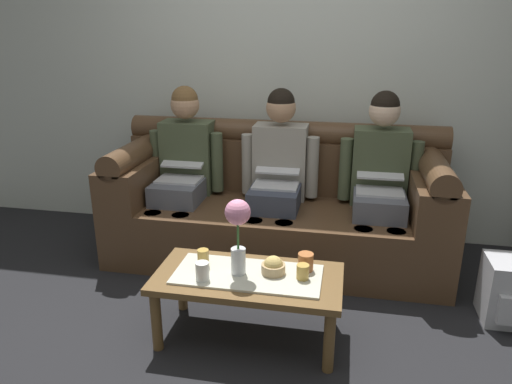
{
  "coord_description": "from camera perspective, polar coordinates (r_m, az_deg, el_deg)",
  "views": [
    {
      "loc": [
        0.48,
        -2.06,
        1.62
      ],
      "look_at": [
        -0.08,
        0.76,
        0.62
      ],
      "focal_mm": 33.57,
      "sensor_mm": 36.0,
      "label": 1
    }
  ],
  "objects": [
    {
      "name": "coffee_table",
      "position": [
        2.59,
        -0.98,
        -10.83
      ],
      "size": [
        0.99,
        0.49,
        0.39
      ],
      "color": "brown",
      "rests_on": "ground_plane"
    },
    {
      "name": "couch",
      "position": [
        3.5,
        2.58,
        -1.9
      ],
      "size": [
        2.36,
        0.88,
        0.96
      ],
      "color": "#513823",
      "rests_on": "ground_plane"
    },
    {
      "name": "back_wall_patterned",
      "position": [
        3.8,
        4.09,
        16.46
      ],
      "size": [
        6.0,
        0.12,
        2.9
      ],
      "primitive_type": "cube",
      "color": "silver",
      "rests_on": "ground_plane"
    },
    {
      "name": "cup_far_left",
      "position": [
        2.5,
        -6.41,
        -9.35
      ],
      "size": [
        0.07,
        0.07,
        0.1
      ],
      "primitive_type": "cylinder",
      "color": "white",
      "rests_on": "coffee_table"
    },
    {
      "name": "backpack_right",
      "position": [
        3.16,
        28.12,
        -10.43
      ],
      "size": [
        0.3,
        0.32,
        0.38
      ],
      "color": "#B7B7BC",
      "rests_on": "ground_plane"
    },
    {
      "name": "person_middle",
      "position": [
        3.4,
        2.64,
        2.64
      ],
      "size": [
        0.56,
        0.67,
        1.22
      ],
      "color": "#383D4C",
      "rests_on": "ground_plane"
    },
    {
      "name": "ground_plane",
      "position": [
        2.67,
        -1.55,
        -18.36
      ],
      "size": [
        14.0,
        14.0,
        0.0
      ],
      "primitive_type": "plane",
      "color": "black"
    },
    {
      "name": "cup_far_center",
      "position": [
        2.62,
        -6.31,
        -7.84
      ],
      "size": [
        0.06,
        0.06,
        0.1
      ],
      "primitive_type": "cylinder",
      "color": "gold",
      "rests_on": "coffee_table"
    },
    {
      "name": "cup_near_left",
      "position": [
        2.58,
        5.94,
        -8.29
      ],
      "size": [
        0.08,
        0.08,
        0.1
      ],
      "primitive_type": "cylinder",
      "color": "#B26633",
      "rests_on": "coffee_table"
    },
    {
      "name": "person_right",
      "position": [
        3.38,
        14.56,
        1.9
      ],
      "size": [
        0.56,
        0.67,
        1.22
      ],
      "color": "#595B66",
      "rests_on": "ground_plane"
    },
    {
      "name": "cup_near_right",
      "position": [
        2.5,
        5.59,
        -9.44
      ],
      "size": [
        0.07,
        0.07,
        0.08
      ],
      "primitive_type": "cylinder",
      "color": "gold",
      "rests_on": "coffee_table"
    },
    {
      "name": "snack_bowl",
      "position": [
        2.55,
        2.08,
        -8.89
      ],
      "size": [
        0.13,
        0.13,
        0.1
      ],
      "color": "tan",
      "rests_on": "coffee_table"
    },
    {
      "name": "flower_vase",
      "position": [
        2.44,
        -2.17,
        -4.05
      ],
      "size": [
        0.13,
        0.13,
        0.41
      ],
      "color": "silver",
      "rests_on": "coffee_table"
    },
    {
      "name": "person_left",
      "position": [
        3.57,
        -8.64,
        3.23
      ],
      "size": [
        0.56,
        0.67,
        1.22
      ],
      "color": "#595B66",
      "rests_on": "ground_plane"
    }
  ]
}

